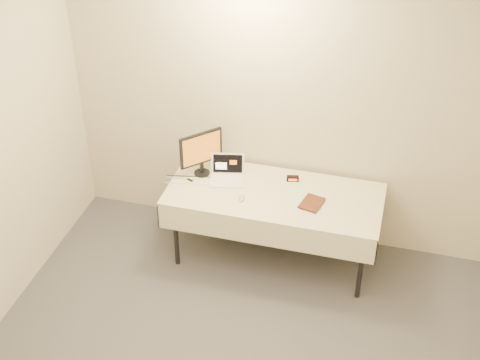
% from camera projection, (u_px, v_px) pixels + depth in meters
% --- Properties ---
extents(back_wall, '(4.00, 0.10, 2.70)m').
position_uv_depth(back_wall, '(288.00, 106.00, 5.78)').
color(back_wall, beige).
rests_on(back_wall, ground).
extents(table, '(1.86, 0.81, 0.74)m').
position_uv_depth(table, '(274.00, 199.00, 5.80)').
color(table, black).
rests_on(table, ground).
extents(laptop, '(0.35, 0.32, 0.20)m').
position_uv_depth(laptop, '(227.00, 174.00, 5.93)').
color(laptop, white).
rests_on(laptop, table).
extents(monitor, '(0.30, 0.31, 0.42)m').
position_uv_depth(monitor, '(201.00, 150.00, 5.88)').
color(monitor, black).
rests_on(monitor, table).
extents(book, '(0.17, 0.06, 0.23)m').
position_uv_depth(book, '(303.00, 191.00, 5.60)').
color(book, brown).
rests_on(book, table).
extents(alarm_clock, '(0.11, 0.07, 0.04)m').
position_uv_depth(alarm_clock, '(293.00, 178.00, 5.91)').
color(alarm_clock, black).
rests_on(alarm_clock, table).
extents(clicker, '(0.05, 0.10, 0.02)m').
position_uv_depth(clicker, '(242.00, 198.00, 5.69)').
color(clicker, '#B7B7B9').
rests_on(clicker, table).
extents(paper_form, '(0.22, 0.34, 0.00)m').
position_uv_depth(paper_form, '(296.00, 198.00, 5.70)').
color(paper_form, '#BAE7B7').
rests_on(paper_form, table).
extents(usb_dongle, '(0.06, 0.04, 0.01)m').
position_uv_depth(usb_dongle, '(190.00, 180.00, 5.92)').
color(usb_dongle, black).
rests_on(usb_dongle, table).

